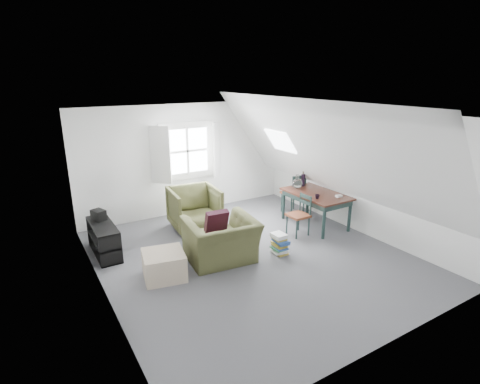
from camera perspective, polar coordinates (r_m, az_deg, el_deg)
floor at (r=6.77m, az=1.84°, el=-9.76°), size 5.50×5.50×0.00m
ceiling at (r=6.05m, az=2.07°, el=11.80°), size 5.50×5.50×0.00m
wall_back at (r=8.66m, az=-8.10°, el=4.95°), size 5.00×0.00×5.00m
wall_front at (r=4.42m, az=22.06°, el=-8.55°), size 5.00×0.00×5.00m
wall_left at (r=5.42m, az=-20.82°, el=-3.63°), size 0.00×5.50×5.50m
wall_right at (r=7.90m, az=17.32°, el=3.14°), size 0.00×5.50×5.50m
slope_left at (r=5.49m, az=-11.69°, el=3.19°), size 3.19×5.50×4.48m
slope_right at (r=7.12m, az=12.56°, el=6.34°), size 3.19×5.50×4.48m
dormer_window at (r=8.55m, az=-7.95°, el=6.17°), size 1.71×0.35×1.30m
skylight at (r=8.10m, az=6.18°, el=7.73°), size 0.35×0.75×0.47m
armchair_near at (r=6.65m, az=-2.88°, el=-10.31°), size 1.26×1.13×0.75m
armchair_far at (r=7.99m, az=-6.82°, el=-5.50°), size 1.04×1.07×0.89m
throw_pillow at (r=6.49m, az=-3.60°, el=-4.48°), size 0.42×0.26×0.42m
ottoman at (r=6.16m, az=-11.50°, el=-10.84°), size 0.74×0.74×0.42m
dining_table at (r=8.07m, az=11.49°, el=-0.78°), size 0.86×1.43×0.72m
demijohn at (r=8.23m, az=8.70°, el=1.33°), size 0.22×0.22×0.30m
vase_twigs at (r=8.45m, az=9.59°, el=1.89°), size 0.09×0.10×0.67m
cup at (r=7.67m, az=11.66°, el=-1.01°), size 0.10×0.10×0.09m
paper_box at (r=7.86m, az=14.82°, el=-0.61°), size 0.14×0.11×0.04m
dining_chair_far at (r=8.72m, az=8.25°, el=-0.11°), size 0.44×0.44×0.95m
dining_chair_near at (r=7.59m, az=9.05°, el=-3.38°), size 0.38×0.38×0.82m
media_shelf at (r=7.15m, az=-19.95°, el=-7.05°), size 0.37×1.11×0.57m
electronics_box at (r=7.27m, az=-20.75°, el=-3.34°), size 0.26×0.30×0.20m
magazine_stack at (r=6.82m, az=6.07°, el=-7.85°), size 0.29×0.34×0.38m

